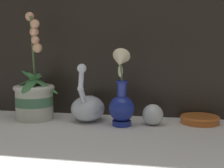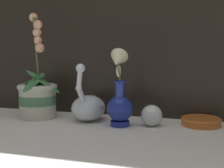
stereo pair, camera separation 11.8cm
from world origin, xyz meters
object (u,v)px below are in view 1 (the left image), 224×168
at_px(orchid_potted_plant, 34,96).
at_px(amber_dish, 200,119).
at_px(blue_vase, 121,99).
at_px(glass_sphere, 153,115).
at_px(swan_figurine, 88,107).

relative_size(orchid_potted_plant, amber_dish, 2.85).
relative_size(blue_vase, amber_dish, 1.91).
distance_m(glass_sphere, amber_dish, 0.18).
bearing_deg(swan_figurine, blue_vase, -21.35).
distance_m(orchid_potted_plant, glass_sphere, 0.47).
distance_m(orchid_potted_plant, blue_vase, 0.36).
height_order(swan_figurine, amber_dish, swan_figurine).
height_order(blue_vase, glass_sphere, blue_vase).
xyz_separation_m(swan_figurine, amber_dish, (0.42, 0.04, -0.04)).
relative_size(swan_figurine, glass_sphere, 2.91).
xyz_separation_m(glass_sphere, amber_dish, (0.17, 0.06, -0.02)).
height_order(glass_sphere, amber_dish, glass_sphere).
bearing_deg(blue_vase, orchid_potted_plant, 173.15).
bearing_deg(orchid_potted_plant, swan_figurine, 3.18).
bearing_deg(orchid_potted_plant, amber_dish, 4.94).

